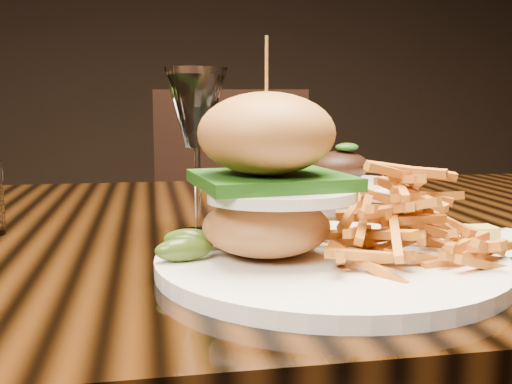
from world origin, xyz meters
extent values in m
plane|color=#443224|center=(0.00, 3.50, 1.40)|extent=(6.00, 0.00, 6.00)
cube|color=black|center=(0.00, 0.00, 0.73)|extent=(1.60, 0.90, 0.04)
cylinder|color=white|center=(0.02, -0.25, 0.76)|extent=(0.34, 0.34, 0.01)
ellipsoid|color=#9C5D32|center=(-0.04, -0.23, 0.79)|extent=(0.12, 0.12, 0.06)
ellipsoid|color=silver|center=(-0.03, -0.26, 0.83)|extent=(0.14, 0.11, 0.01)
ellipsoid|color=orange|center=(-0.01, -0.27, 0.83)|extent=(0.03, 0.03, 0.01)
cube|color=#256318|center=(-0.04, -0.23, 0.84)|extent=(0.15, 0.15, 0.01)
ellipsoid|color=#A5642D|center=(-0.04, -0.23, 0.88)|extent=(0.13, 0.13, 0.08)
cylinder|color=#A6814D|center=(-0.04, -0.23, 0.92)|extent=(0.00, 0.00, 0.10)
ellipsoid|color=#2F4813|center=(-0.12, -0.24, 0.78)|extent=(0.06, 0.03, 0.02)
ellipsoid|color=#2F4813|center=(-0.11, -0.21, 0.78)|extent=(0.06, 0.04, 0.02)
cylinder|color=white|center=(0.20, -0.19, 0.76)|extent=(0.17, 0.17, 0.01)
cube|color=gold|center=(0.21, -0.19, 0.77)|extent=(0.03, 0.03, 0.01)
cube|color=silver|center=(0.19, -0.16, 0.76)|extent=(0.14, 0.04, 0.00)
cube|color=white|center=(0.01, 0.05, 0.77)|extent=(0.09, 0.09, 0.03)
cylinder|color=white|center=(-0.10, -0.07, 0.75)|extent=(0.07, 0.07, 0.00)
cylinder|color=white|center=(-0.10, -0.07, 0.81)|extent=(0.01, 0.01, 0.10)
cone|color=white|center=(-0.10, -0.07, 0.90)|extent=(0.07, 0.07, 0.09)
cylinder|color=white|center=(0.18, 0.23, 0.76)|extent=(0.28, 0.28, 0.02)
cylinder|color=white|center=(0.18, 0.23, 0.76)|extent=(0.20, 0.20, 0.02)
ellipsoid|color=black|center=(0.18, 0.23, 0.80)|extent=(0.11, 0.09, 0.05)
ellipsoid|color=#256318|center=(0.19, 0.22, 0.83)|extent=(0.04, 0.03, 0.01)
cube|color=black|center=(0.06, 0.80, 0.45)|extent=(0.54, 0.54, 0.06)
cube|color=black|center=(0.09, 1.01, 0.70)|extent=(0.46, 0.13, 0.50)
cylinder|color=black|center=(-0.17, 0.65, 0.23)|extent=(0.04, 0.04, 0.45)
cylinder|color=black|center=(0.21, 0.58, 0.23)|extent=(0.04, 0.04, 0.45)
cylinder|color=black|center=(-0.10, 1.02, 0.23)|extent=(0.04, 0.04, 0.45)
cylinder|color=black|center=(0.28, 0.95, 0.23)|extent=(0.04, 0.04, 0.45)
camera|label=1|loc=(-0.15, -0.79, 0.91)|focal=42.00mm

